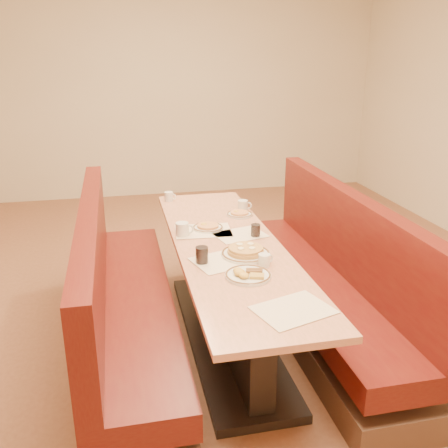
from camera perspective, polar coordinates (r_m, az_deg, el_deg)
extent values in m
plane|color=#9E6647|center=(3.71, 0.43, -13.14)|extent=(8.00, 8.00, 0.00)
cube|color=beige|center=(7.11, -6.94, 14.45)|extent=(6.00, 0.04, 2.80)
cube|color=black|center=(3.69, 0.43, -12.75)|extent=(0.55, 1.88, 0.06)
cube|color=black|center=(3.53, 0.45, -8.28)|extent=(0.15, 1.75, 0.71)
cube|color=#E5896A|center=(3.37, 0.46, -2.62)|extent=(0.70, 2.50, 0.04)
cube|color=#4C3326|center=(3.59, -10.41, -12.83)|extent=(0.55, 2.50, 0.20)
cube|color=#55180E|center=(3.45, -10.68, -9.03)|extent=(0.55, 2.50, 0.16)
cube|color=#55180E|center=(3.30, -14.83, -3.46)|extent=(0.12, 2.50, 0.60)
cube|color=#4C3326|center=(3.84, 10.47, -10.51)|extent=(0.55, 2.50, 0.20)
cube|color=#55180E|center=(3.71, 10.73, -6.89)|extent=(0.55, 2.50, 0.16)
cube|color=#55180E|center=(3.65, 14.21, -1.13)|extent=(0.12, 2.50, 0.60)
cube|color=beige|center=(3.10, 0.17, -4.16)|extent=(0.46, 0.39, 0.00)
cube|color=beige|center=(2.57, 7.92, -9.68)|extent=(0.44, 0.38, 0.00)
cube|color=beige|center=(3.60, -2.40, -0.77)|extent=(0.42, 0.33, 0.00)
cube|color=beige|center=(3.52, 1.83, -1.22)|extent=(0.40, 0.33, 0.00)
cylinder|color=silver|center=(3.17, 2.49, -3.49)|extent=(0.31, 0.31, 0.02)
torus|color=brown|center=(3.17, 2.49, -3.32)|extent=(0.31, 0.31, 0.01)
cylinder|color=#C48346|center=(3.17, 2.49, -3.14)|extent=(0.23, 0.23, 0.02)
cylinder|color=#C48346|center=(3.16, 2.50, -2.82)|extent=(0.22, 0.22, 0.02)
cylinder|color=#FFE7A6|center=(3.19, 3.05, -2.32)|extent=(0.04, 0.04, 0.01)
cylinder|color=#FFE7A6|center=(3.18, 1.79, -2.36)|extent=(0.04, 0.04, 0.01)
cylinder|color=#FFE7A6|center=(3.12, 1.94, -2.84)|extent=(0.04, 0.04, 0.01)
cylinder|color=#FFE7A6|center=(3.13, 3.23, -2.79)|extent=(0.04, 0.04, 0.01)
cylinder|color=silver|center=(2.89, 2.77, -5.92)|extent=(0.27, 0.27, 0.02)
torus|color=brown|center=(2.89, 2.77, -5.76)|extent=(0.26, 0.26, 0.01)
ellipsoid|color=gold|center=(2.87, 1.79, -5.55)|extent=(0.07, 0.07, 0.04)
ellipsoid|color=gold|center=(2.83, 2.32, -5.91)|extent=(0.06, 0.06, 0.03)
ellipsoid|color=gold|center=(2.90, 1.57, -5.29)|extent=(0.05, 0.05, 0.03)
cylinder|color=brown|center=(2.90, 3.46, -5.44)|extent=(0.10, 0.04, 0.02)
cylinder|color=brown|center=(2.92, 3.49, -5.21)|extent=(0.10, 0.04, 0.02)
cube|color=gold|center=(2.85, 3.78, -5.96)|extent=(0.10, 0.08, 0.02)
cylinder|color=silver|center=(3.94, 1.79, 1.08)|extent=(0.20, 0.20, 0.02)
torus|color=brown|center=(3.93, 1.79, 1.19)|extent=(0.20, 0.20, 0.01)
cylinder|color=#E29C4F|center=(3.93, 1.79, 1.30)|extent=(0.14, 0.14, 0.02)
ellipsoid|color=gold|center=(3.94, 1.38, 1.45)|extent=(0.04, 0.04, 0.02)
cylinder|color=silver|center=(3.64, -1.85, -0.47)|extent=(0.22, 0.22, 0.02)
torus|color=brown|center=(3.64, -1.85, -0.34)|extent=(0.22, 0.22, 0.01)
cylinder|color=#E29C4F|center=(3.63, -1.85, -0.21)|extent=(0.16, 0.16, 0.02)
ellipsoid|color=gold|center=(3.64, -2.34, -0.03)|extent=(0.05, 0.05, 0.02)
cylinder|color=silver|center=(3.02, 4.62, -4.15)|extent=(0.07, 0.07, 0.08)
torus|color=silver|center=(3.05, 5.21, -3.99)|extent=(0.06, 0.03, 0.06)
cylinder|color=black|center=(3.01, 4.64, -3.56)|extent=(0.06, 0.06, 0.01)
cylinder|color=silver|center=(3.50, -4.81, -0.62)|extent=(0.09, 0.09, 0.10)
torus|color=silver|center=(3.51, -4.01, -0.59)|extent=(0.07, 0.02, 0.07)
cylinder|color=black|center=(3.49, -4.83, 0.03)|extent=(0.08, 0.08, 0.01)
cylinder|color=silver|center=(4.04, 2.16, 2.12)|extent=(0.08, 0.08, 0.09)
torus|color=silver|center=(4.05, 2.78, 2.11)|extent=(0.06, 0.03, 0.06)
cylinder|color=black|center=(4.03, 2.17, 2.63)|extent=(0.07, 0.07, 0.01)
cylinder|color=silver|center=(4.34, -6.33, 3.15)|extent=(0.07, 0.07, 0.08)
torus|color=silver|center=(4.33, -5.83, 3.12)|extent=(0.06, 0.03, 0.06)
cylinder|color=black|center=(4.33, -6.35, 3.58)|extent=(0.06, 0.06, 0.01)
cylinder|color=black|center=(3.05, -2.54, -3.60)|extent=(0.07, 0.07, 0.10)
cylinder|color=silver|center=(3.05, -2.54, -3.58)|extent=(0.08, 0.08, 0.11)
cylinder|color=black|center=(3.49, 3.63, -0.76)|extent=(0.06, 0.06, 0.09)
cylinder|color=silver|center=(3.49, 3.63, -0.75)|extent=(0.07, 0.07, 0.09)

